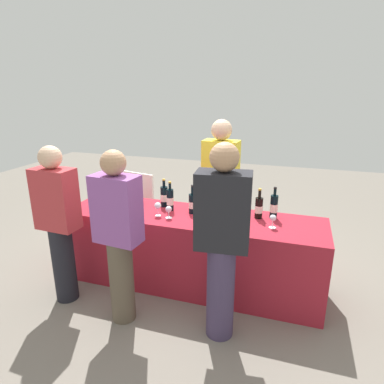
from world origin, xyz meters
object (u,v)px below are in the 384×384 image
Objects in this scene: wine_glass_3 at (214,216)px; menu_board at (139,206)px; wine_bottle_5 at (274,207)px; wine_glass_5 at (273,219)px; wine_bottle_1 at (164,196)px; wine_glass_0 at (112,202)px; guest_0 at (58,221)px; wine_glass_4 at (239,216)px; guest_2 at (222,239)px; wine_bottle_4 at (259,208)px; wine_glass_1 at (158,206)px; wine_bottle_0 at (140,195)px; guest_1 at (118,234)px; ice_bucket at (111,198)px; wine_glass_2 at (169,210)px; wine_bottle_2 at (170,200)px; wine_bottle_3 at (192,203)px; server_pouring at (220,188)px.

menu_board reaches higher than wine_glass_3.
wine_bottle_5 is 0.25m from wine_glass_5.
wine_glass_0 is (-0.46, -0.30, -0.01)m from wine_bottle_1.
wine_bottle_1 reaches higher than wine_glass_3.
guest_0 is at bearing -80.60° from menu_board.
guest_2 reaches higher than wine_glass_4.
wine_bottle_4 is (1.02, -0.03, -0.00)m from wine_bottle_1.
guest_0 is at bearing -162.62° from wine_glass_4.
menu_board reaches higher than wine_glass_1.
wine_bottle_0 is 0.91m from guest_1.
wine_glass_1 is at bearing 178.43° from wine_glass_4.
guest_1 is (-0.70, -0.55, -0.04)m from wine_glass_3.
wine_bottle_1 is at bearing 128.90° from guest_2.
guest_2 is (1.58, -0.03, 0.06)m from guest_0.
wine_glass_0 is (-0.18, -0.28, -0.01)m from wine_bottle_0.
wine_bottle_4 is 1.44× the size of ice_bucket.
wine_glass_2 is 0.85m from guest_2.
wine_bottle_5 is 1.66m from wine_glass_0.
wine_glass_4 is at bearing -19.21° from wine_bottle_1.
wine_glass_4 is at bearing -167.45° from wine_glass_5.
ice_bucket is at bearing -147.14° from wine_bottle_0.
wine_bottle_4 reaches higher than ice_bucket.
guest_1 reaches higher than wine_bottle_1.
wine_bottle_2 is at bearing -41.82° from wine_bottle_1.
wine_bottle_1 is at bearing -32.95° from menu_board.
wine_bottle_3 is at bearing 30.58° from wine_glass_1.
wine_bottle_5 reaches higher than wine_bottle_0.
wine_glass_3 is 0.89m from guest_1.
wine_bottle_5 is 2.51× the size of wine_glass_5.
wine_glass_2 is 0.59× the size of ice_bucket.
wine_bottle_3 is at bearing -172.07° from wine_bottle_5.
wine_glass_3 is 1.46m from guest_0.
wine_glass_0 is 0.08× the size of server_pouring.
menu_board is at bearing 128.64° from guest_2.
wine_bottle_0 is at bearing 173.58° from wine_bottle_3.
wine_glass_3 is 1.20m from ice_bucket.
wine_bottle_5 is (0.14, 0.04, 0.01)m from wine_bottle_4.
server_pouring is at bearing 62.56° from wine_glass_2.
wine_glass_3 is 0.09× the size of guest_0.
wine_bottle_0 is 1.45m from wine_bottle_5.
wine_glass_0 is 0.14m from ice_bucket.
guest_1 is at bearing -146.86° from wine_glass_4.
server_pouring is at bearing 48.78° from wine_bottle_2.
wine_bottle_4 is 1.58m from ice_bucket.
guest_1 is (-0.05, -0.91, -0.05)m from wine_bottle_1.
wine_glass_3 is 0.23m from wine_glass_4.
wine_bottle_2 is 0.19× the size of guest_2.
wine_glass_1 is (-0.31, -0.18, -0.00)m from wine_bottle_3.
ice_bucket is at bearing 149.04° from guest_2.
menu_board is at bearing 118.21° from wine_bottle_0.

